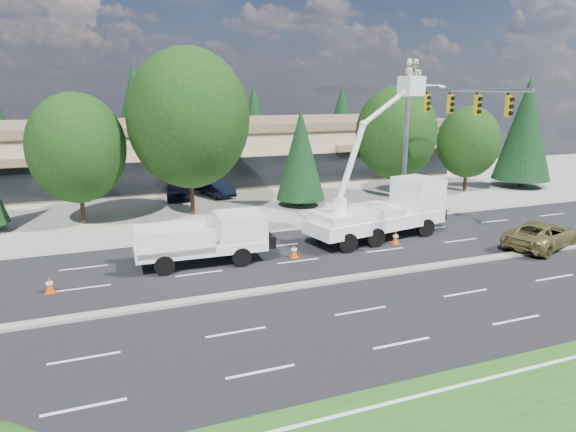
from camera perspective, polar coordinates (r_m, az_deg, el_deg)
name	(u,v)px	position (r m, az deg, el deg)	size (l,w,h in m)	color
ground	(326,283)	(22.99, 4.20, -7.42)	(140.00, 140.00, 0.00)	black
concrete_apron	(218,197)	(41.25, -7.74, 2.05)	(140.00, 22.00, 0.01)	gray
road_median	(326,282)	(22.97, 4.20, -7.28)	(120.00, 0.55, 0.12)	gray
strip_mall	(193,149)	(50.47, -10.53, 7.33)	(50.40, 15.40, 5.50)	tan
tree_front_c	(77,148)	(34.52, -22.43, 6.98)	(5.95, 5.95, 8.25)	#332114
tree_front_d	(189,118)	(34.95, -10.98, 10.61)	(8.03, 8.03, 11.14)	#332114
tree_front_e	(301,154)	(37.46, 1.42, 6.85)	(3.58, 3.58, 7.05)	#332114
tree_front_f	(396,133)	(41.05, 11.93, 8.99)	(6.26, 6.26, 8.68)	#332114
tree_front_g	(468,142)	(45.31, 19.39, 7.75)	(5.11, 5.11, 7.09)	#332114
tree_front_h	(525,128)	(49.33, 24.87, 8.82)	(4.84, 4.84, 9.53)	#332114
tree_back_b	(136,110)	(61.60, -16.56, 11.21)	(5.80, 5.80, 11.43)	#332114
tree_back_c	(254,119)	(64.38, -3.78, 10.72)	(4.63, 4.63, 9.12)	#332114
tree_back_d	(341,118)	(68.93, 5.96, 10.81)	(4.56, 4.56, 8.98)	#332114
signal_mast	(427,128)	(32.76, 15.21, 9.38)	(2.76, 10.16, 9.00)	gray
utility_pickup	(210,243)	(25.53, -8.67, -3.02)	(6.34, 2.63, 2.41)	white
bucket_truck	(387,201)	(29.96, 10.96, 1.63)	(8.87, 4.13, 10.01)	white
traffic_cone_a	(50,285)	(23.97, -24.97, -6.97)	(0.40, 0.40, 0.70)	#E84807
traffic_cone_b	(240,256)	(25.47, -5.37, -4.50)	(0.40, 0.40, 0.70)	#E84807
traffic_cone_c	(294,251)	(26.21, 0.68, -3.90)	(0.40, 0.40, 0.70)	#E84807
traffic_cone_d	(396,238)	(29.14, 11.86, -2.38)	(0.40, 0.40, 0.70)	#E84807
minivan	(542,235)	(30.98, 26.38, -1.86)	(2.38, 5.16, 1.44)	olive
parked_car_west	(178,188)	(41.51, -12.11, 3.02)	(1.82, 4.53, 1.54)	black
parked_car_east	(216,188)	(41.75, -7.98, 3.13)	(1.44, 4.14, 1.36)	black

